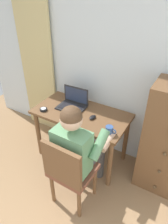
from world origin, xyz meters
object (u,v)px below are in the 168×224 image
(desk, at_px, (81,120))
(person_seated, at_px, (79,146))
(desk_clock, at_px, (43,109))
(computer_mouse, at_px, (93,117))
(coffee_mug, at_px, (109,130))
(laptop, at_px, (73,103))
(chair, at_px, (69,171))

(desk, height_order, person_seated, person_seated)
(desk, relative_size, desk_clock, 12.88)
(computer_mouse, distance_m, coffee_mug, 0.33)
(desk, distance_m, computer_mouse, 0.22)
(coffee_mug, bearing_deg, desk_clock, -179.90)
(laptop, relative_size, coffee_mug, 2.91)
(desk, xyz_separation_m, chair, (0.26, -0.66, -0.11))
(laptop, relative_size, desk_clock, 3.88)
(person_seated, distance_m, computer_mouse, 0.45)
(laptop, xyz_separation_m, computer_mouse, (0.34, -0.10, -0.04))
(chair, relative_size, computer_mouse, 8.93)
(chair, distance_m, laptop, 0.89)
(laptop, distance_m, coffee_mug, 0.67)
(chair, relative_size, person_seated, 0.74)
(chair, height_order, desk_clock, chair)
(computer_mouse, distance_m, desk_clock, 0.62)
(desk_clock, bearing_deg, chair, -34.18)
(chair, xyz_separation_m, desk_clock, (-0.69, 0.47, 0.23))
(chair, height_order, coffee_mug, chair)
(chair, bearing_deg, desk, 111.79)
(person_seated, distance_m, desk_clock, 0.75)
(coffee_mug, bearing_deg, laptop, 157.41)
(coffee_mug, bearing_deg, chair, -112.89)
(computer_mouse, relative_size, desk_clock, 1.11)
(laptop, relative_size, computer_mouse, 3.49)
(chair, bearing_deg, computer_mouse, 97.86)
(chair, distance_m, computer_mouse, 0.67)
(desk, height_order, desk_clock, desk_clock)
(laptop, bearing_deg, coffee_mug, -22.59)
(computer_mouse, height_order, desk_clock, computer_mouse)
(chair, xyz_separation_m, coffee_mug, (0.20, 0.47, 0.27))
(desk_clock, height_order, coffee_mug, coffee_mug)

